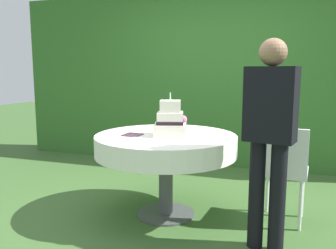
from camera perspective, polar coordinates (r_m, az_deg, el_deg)
name	(u,v)px	position (r m, az deg, el deg)	size (l,w,h in m)	color
ground_plane	(166,214)	(3.50, -0.35, -14.34)	(20.00, 20.00, 0.00)	#3D602D
foliage_hedge	(213,79)	(5.28, 7.30, 7.30)	(6.07, 0.43, 2.50)	#336628
cake_table	(166,146)	(3.30, -0.36, -3.47)	(1.32, 1.32, 0.78)	#4C4C51
wedding_cake	(171,122)	(3.22, 0.42, 0.47)	(0.36, 0.36, 0.40)	silver
serving_plate_near	(203,133)	(3.34, 5.74, -1.42)	(0.14, 0.14, 0.01)	white
serving_plate_far	(134,139)	(3.05, -5.55, -2.37)	(0.14, 0.14, 0.01)	white
napkin_stack	(133,135)	(3.26, -5.76, -1.66)	(0.15, 0.15, 0.01)	#6B4C60
garden_chair	(284,166)	(3.29, 18.20, -6.35)	(0.43, 0.43, 0.89)	white
standing_person	(270,131)	(2.70, 16.13, -1.01)	(0.40, 0.27, 1.60)	black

